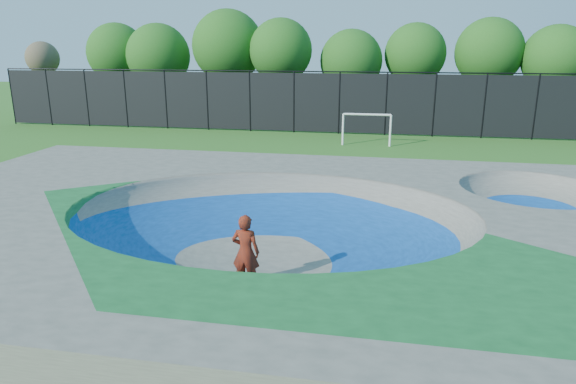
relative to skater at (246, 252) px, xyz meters
name	(u,v)px	position (x,y,z in m)	size (l,w,h in m)	color
ground	(271,260)	(0.22, 1.72, -0.94)	(120.00, 120.00, 0.00)	#29611B
skate_deck	(270,235)	(0.22, 1.72, -0.19)	(22.00, 14.00, 1.50)	gray
skater	(246,252)	(0.00, 0.00, 0.00)	(0.69, 0.45, 1.88)	red
skateboard	(247,287)	(0.00, 0.00, -0.91)	(0.78, 0.22, 0.05)	black
soccer_goal	(367,123)	(2.17, 18.89, 0.36)	(2.84, 0.12, 1.88)	white
fence	(339,102)	(0.22, 22.72, 1.16)	(48.09, 0.09, 4.04)	black
treeline	(394,52)	(3.62, 28.15, 4.19)	(51.83, 6.41, 8.42)	#4A2E25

